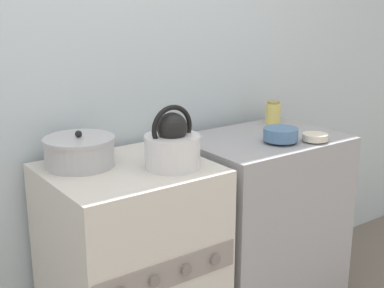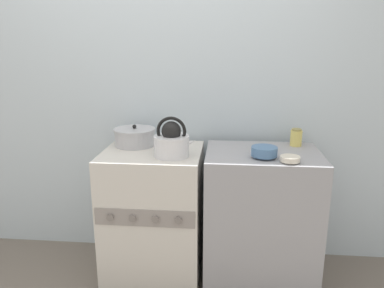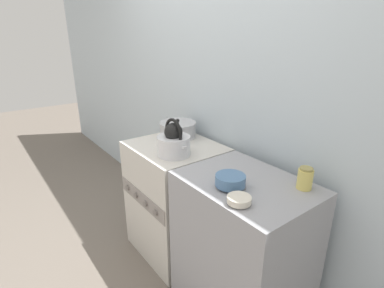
{
  "view_description": "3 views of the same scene",
  "coord_description": "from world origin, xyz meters",
  "px_view_note": "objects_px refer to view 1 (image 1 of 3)",
  "views": [
    {
      "loc": [
        -0.98,
        -1.51,
        1.57
      ],
      "look_at": [
        0.29,
        0.25,
        0.96
      ],
      "focal_mm": 50.0,
      "sensor_mm": 36.0,
      "label": 1
    },
    {
      "loc": [
        0.48,
        -2.05,
        1.6
      ],
      "look_at": [
        0.26,
        0.3,
        0.95
      ],
      "focal_mm": 35.0,
      "sensor_mm": 36.0,
      "label": 2
    },
    {
      "loc": [
        1.71,
        -0.83,
        1.68
      ],
      "look_at": [
        0.26,
        0.25,
        1.0
      ],
      "focal_mm": 28.0,
      "sensor_mm": 36.0,
      "label": 3
    }
  ],
  "objects_px": {
    "stove": "(131,269)",
    "small_ceramic_bowl": "(315,137)",
    "kettle": "(173,145)",
    "enamel_bowl": "(281,134)",
    "storage_jar": "(273,113)",
    "cooking_pot": "(80,152)"
  },
  "relations": [
    {
      "from": "cooking_pot",
      "to": "enamel_bowl",
      "type": "height_order",
      "value": "cooking_pot"
    },
    {
      "from": "storage_jar",
      "to": "kettle",
      "type": "bearing_deg",
      "value": -161.53
    },
    {
      "from": "stove",
      "to": "small_ceramic_bowl",
      "type": "relative_size",
      "value": 7.77
    },
    {
      "from": "stove",
      "to": "enamel_bowl",
      "type": "xyz_separation_m",
      "value": [
        0.72,
        -0.13,
        0.5
      ]
    },
    {
      "from": "cooking_pot",
      "to": "enamel_bowl",
      "type": "bearing_deg",
      "value": -16.76
    },
    {
      "from": "enamel_bowl",
      "to": "storage_jar",
      "type": "height_order",
      "value": "storage_jar"
    },
    {
      "from": "stove",
      "to": "enamel_bowl",
      "type": "relative_size",
      "value": 5.71
    },
    {
      "from": "kettle",
      "to": "small_ceramic_bowl",
      "type": "distance_m",
      "value": 0.72
    },
    {
      "from": "kettle",
      "to": "storage_jar",
      "type": "distance_m",
      "value": 0.85
    },
    {
      "from": "stove",
      "to": "small_ceramic_bowl",
      "type": "height_order",
      "value": "small_ceramic_bowl"
    },
    {
      "from": "kettle",
      "to": "cooking_pot",
      "type": "height_order",
      "value": "kettle"
    },
    {
      "from": "kettle",
      "to": "small_ceramic_bowl",
      "type": "xyz_separation_m",
      "value": [
        0.71,
        -0.11,
        -0.06
      ]
    },
    {
      "from": "stove",
      "to": "small_ceramic_bowl",
      "type": "bearing_deg",
      "value": -13.69
    },
    {
      "from": "kettle",
      "to": "storage_jar",
      "type": "relative_size",
      "value": 2.32
    },
    {
      "from": "enamel_bowl",
      "to": "small_ceramic_bowl",
      "type": "distance_m",
      "value": 0.16
    },
    {
      "from": "kettle",
      "to": "enamel_bowl",
      "type": "relative_size",
      "value": 1.72
    },
    {
      "from": "cooking_pot",
      "to": "enamel_bowl",
      "type": "distance_m",
      "value": 0.9
    },
    {
      "from": "stove",
      "to": "cooking_pot",
      "type": "height_order",
      "value": "cooking_pot"
    },
    {
      "from": "kettle",
      "to": "stove",
      "type": "bearing_deg",
      "value": 145.08
    },
    {
      "from": "enamel_bowl",
      "to": "storage_jar",
      "type": "distance_m",
      "value": 0.38
    },
    {
      "from": "kettle",
      "to": "enamel_bowl",
      "type": "distance_m",
      "value": 0.57
    },
    {
      "from": "stove",
      "to": "kettle",
      "type": "height_order",
      "value": "kettle"
    }
  ]
}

